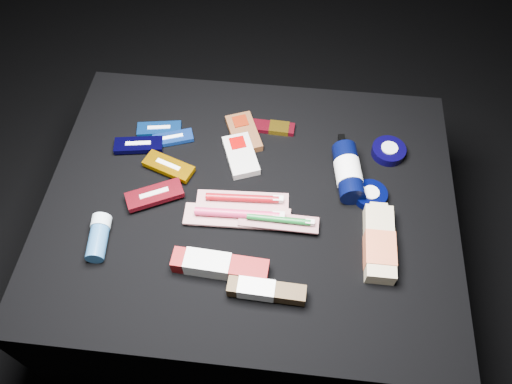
# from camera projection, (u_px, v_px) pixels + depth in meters

# --- Properties ---
(ground) EXTENTS (3.00, 3.00, 0.00)m
(ground) POSITION_uv_depth(u_px,v_px,m) (251.00, 271.00, 1.52)
(ground) COLOR black
(ground) RESTS_ON ground
(cloth_table) EXTENTS (0.98, 0.78, 0.40)m
(cloth_table) POSITION_uv_depth(u_px,v_px,m) (250.00, 240.00, 1.36)
(cloth_table) COLOR black
(cloth_table) RESTS_ON ground
(luna_bar_0) EXTENTS (0.12, 0.06, 0.01)m
(luna_bar_0) POSITION_uv_depth(u_px,v_px,m) (159.00, 129.00, 1.31)
(luna_bar_0) COLOR #0E3E94
(luna_bar_0) RESTS_ON cloth_table
(luna_bar_1) EXTENTS (0.11, 0.07, 0.01)m
(luna_bar_1) POSITION_uv_depth(u_px,v_px,m) (173.00, 138.00, 1.29)
(luna_bar_1) COLOR #1845B8
(luna_bar_1) RESTS_ON cloth_table
(luna_bar_2) EXTENTS (0.13, 0.06, 0.02)m
(luna_bar_2) POSITION_uv_depth(u_px,v_px,m) (139.00, 145.00, 1.27)
(luna_bar_2) COLOR black
(luna_bar_2) RESTS_ON cloth_table
(luna_bar_3) EXTENTS (0.13, 0.09, 0.02)m
(luna_bar_3) POSITION_uv_depth(u_px,v_px,m) (169.00, 166.00, 1.23)
(luna_bar_3) COLOR #BA7801
(luna_bar_3) RESTS_ON cloth_table
(luna_bar_4) EXTENTS (0.14, 0.10, 0.02)m
(luna_bar_4) POSITION_uv_depth(u_px,v_px,m) (155.00, 195.00, 1.18)
(luna_bar_4) COLOR maroon
(luna_bar_4) RESTS_ON cloth_table
(clif_bar_0) EXTENTS (0.11, 0.14, 0.02)m
(clif_bar_0) POSITION_uv_depth(u_px,v_px,m) (243.00, 132.00, 1.30)
(clif_bar_0) COLOR #59321A
(clif_bar_0) RESTS_ON cloth_table
(clif_bar_1) EXTENTS (0.11, 0.14, 0.02)m
(clif_bar_1) POSITION_uv_depth(u_px,v_px,m) (240.00, 154.00, 1.26)
(clif_bar_1) COLOR beige
(clif_bar_1) RESTS_ON cloth_table
(power_bar) EXTENTS (0.12, 0.04, 0.01)m
(power_bar) POSITION_uv_depth(u_px,v_px,m) (274.00, 128.00, 1.31)
(power_bar) COLOR maroon
(power_bar) RESTS_ON cloth_table
(lotion_bottle) EXTENTS (0.08, 0.20, 0.06)m
(lotion_bottle) POSITION_uv_depth(u_px,v_px,m) (348.00, 172.00, 1.20)
(lotion_bottle) COLOR black
(lotion_bottle) RESTS_ON cloth_table
(cream_tin_upper) EXTENTS (0.08, 0.08, 0.03)m
(cream_tin_upper) POSITION_uv_depth(u_px,v_px,m) (389.00, 151.00, 1.26)
(cream_tin_upper) COLOR black
(cream_tin_upper) RESTS_ON cloth_table
(cream_tin_lower) EXTENTS (0.08, 0.08, 0.02)m
(cream_tin_lower) POSITION_uv_depth(u_px,v_px,m) (370.00, 195.00, 1.18)
(cream_tin_lower) COLOR black
(cream_tin_lower) RESTS_ON cloth_table
(bodywash_bottle) EXTENTS (0.07, 0.19, 0.04)m
(bodywash_bottle) POSITION_uv_depth(u_px,v_px,m) (379.00, 245.00, 1.10)
(bodywash_bottle) COLOR tan
(bodywash_bottle) RESTS_ON cloth_table
(deodorant_stick) EXTENTS (0.05, 0.11, 0.04)m
(deodorant_stick) POSITION_uv_depth(u_px,v_px,m) (99.00, 237.00, 1.11)
(deodorant_stick) COLOR #245382
(deodorant_stick) RESTS_ON cloth_table
(toothbrush_pack_0) EXTENTS (0.22, 0.06, 0.02)m
(toothbrush_pack_0) POSITION_uv_depth(u_px,v_px,m) (244.00, 200.00, 1.18)
(toothbrush_pack_0) COLOR beige
(toothbrush_pack_0) RESTS_ON cloth_table
(toothbrush_pack_1) EXTENTS (0.25, 0.07, 0.03)m
(toothbrush_pack_1) POSITION_uv_depth(u_px,v_px,m) (239.00, 215.00, 1.15)
(toothbrush_pack_1) COLOR silver
(toothbrush_pack_1) RESTS_ON cloth_table
(toothbrush_pack_2) EXTENTS (0.18, 0.04, 0.02)m
(toothbrush_pack_2) POSITION_uv_depth(u_px,v_px,m) (280.00, 221.00, 1.13)
(toothbrush_pack_2) COLOR #A9A29D
(toothbrush_pack_2) RESTS_ON cloth_table
(toothpaste_carton_red) EXTENTS (0.21, 0.06, 0.04)m
(toothpaste_carton_red) POSITION_uv_depth(u_px,v_px,m) (216.00, 265.00, 1.07)
(toothpaste_carton_red) COLOR maroon
(toothpaste_carton_red) RESTS_ON cloth_table
(toothpaste_carton_green) EXTENTS (0.16, 0.04, 0.03)m
(toothpaste_carton_green) POSITION_uv_depth(u_px,v_px,m) (263.00, 290.00, 1.04)
(toothpaste_carton_green) COLOR #3C2914
(toothpaste_carton_green) RESTS_ON cloth_table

